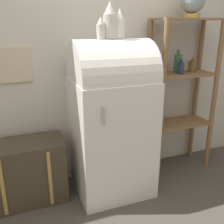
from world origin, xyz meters
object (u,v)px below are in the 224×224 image
object	(u,v)px
suitcase_trunk	(26,172)
vase_left	(101,28)
refrigerator	(111,117)
globe	(193,1)
vase_right	(120,25)
vase_center	(110,21)

from	to	relation	value
suitcase_trunk	vase_left	world-z (taller)	vase_left
refrigerator	globe	xyz separation A→B (m)	(0.88, 0.11, 1.02)
vase_left	suitcase_trunk	bearing A→B (deg)	172.19
globe	vase_right	world-z (taller)	globe
refrigerator	vase_left	bearing A→B (deg)	-177.36
refrigerator	vase_center	bearing A→B (deg)	131.95
refrigerator	suitcase_trunk	size ratio (longest dim) A/B	2.08
suitcase_trunk	vase_left	size ratio (longest dim) A/B	3.98
suitcase_trunk	vase_center	distance (m)	1.53
suitcase_trunk	vase_right	xyz separation A→B (m)	(0.88, -0.10, 1.28)
suitcase_trunk	globe	size ratio (longest dim) A/B	2.53
refrigerator	vase_left	distance (m)	0.79
globe	suitcase_trunk	bearing A→B (deg)	-179.29
refrigerator	suitcase_trunk	distance (m)	0.94
refrigerator	vase_center	world-z (taller)	vase_center
globe	vase_right	distance (m)	0.84
globe	vase_center	xyz separation A→B (m)	(-0.88, -0.10, -0.18)
vase_right	vase_center	bearing A→B (deg)	171.71
refrigerator	vase_left	size ratio (longest dim) A/B	8.27
refrigerator	vase_center	distance (m)	0.84
globe	refrigerator	bearing A→B (deg)	-172.57
refrigerator	vase_right	bearing A→B (deg)	-1.63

